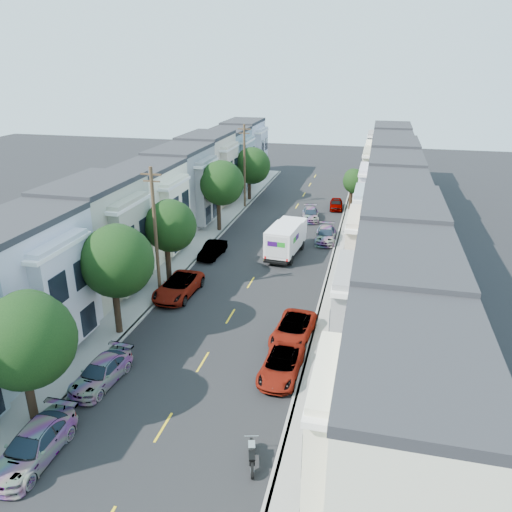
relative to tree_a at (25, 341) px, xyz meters
The scene contains 28 objects.
ground 15.23m from the tree_a, 64.19° to the left, with size 160.00×160.00×0.00m, color black.
road_slab 29.12m from the tree_a, 77.33° to the left, with size 12.00×70.00×0.02m, color black.
curb_left 28.42m from the tree_a, 89.49° to the left, with size 0.30×70.00×0.15m, color gray.
curb_right 30.98m from the tree_a, 66.22° to the left, with size 0.30×70.00×0.15m, color gray.
sidewalk_left 28.43m from the tree_a, 92.14° to the left, with size 2.60×70.00×0.15m, color gray.
sidewalk_right 31.52m from the tree_a, 64.03° to the left, with size 2.60×70.00×0.15m, color gray.
centerline 29.12m from the tree_a, 77.33° to the left, with size 0.12×70.00×0.01m, color gold.
townhouse_row_left 28.84m from the tree_a, 99.81° to the left, with size 5.00×70.00×8.50m, color #82969D.
townhouse_row_right 33.36m from the tree_a, 58.09° to the left, with size 5.00×70.00×8.50m, color #82969D.
tree_a is the anchor object (origin of this frame).
tree_b 9.01m from the tree_a, 90.00° to the left, with size 4.70×4.70×7.64m.
tree_c 17.59m from the tree_a, 90.00° to the left, with size 4.18×4.18×7.03m.
tree_d 31.35m from the tree_a, 90.00° to the left, with size 4.70×4.70×7.64m.
tree_e 44.54m from the tree_a, 90.00° to the left, with size 4.70×4.70×6.92m.
tree_far_r 44.78m from the tree_a, 72.86° to the left, with size 2.96×2.96×5.11m.
utility_pole_near 15.04m from the tree_a, 89.99° to the left, with size 1.60×0.26×10.00m.
utility_pole_far 41.03m from the tree_a, 90.00° to the left, with size 1.60×0.26×10.00m.
fedex_truck 27.28m from the tree_a, 72.93° to the left, with size 2.46×6.38×3.06m.
lead_sedan 38.90m from the tree_a, 76.99° to the left, with size 1.83×4.35×1.31m, color black.
parked_left_a 4.81m from the tree_a, 58.66° to the right, with size 2.06×4.91×1.47m, color black.
parked_left_b 5.66m from the tree_a, 69.25° to the left, with size 1.89×4.49×1.35m, color black.
parked_left_c 15.94m from the tree_a, 84.79° to the left, with size 2.54×5.51×1.53m, color gray.
parked_left_d 24.29m from the tree_a, 86.64° to the left, with size 1.46×4.14×1.38m, color black.
parked_right_a 13.72m from the tree_a, 31.25° to the left, with size 2.18×4.73×1.31m, color #525860.
parked_right_b 16.19m from the tree_a, 44.43° to the left, with size 2.35×5.09×1.41m, color silver.
parked_right_c 32.92m from the tree_a, 69.95° to the left, with size 1.97×4.68×1.40m, color black.
parked_right_d 44.45m from the tree_a, 75.34° to the left, with size 1.55×4.06×1.32m, color black.
motorcycle 11.99m from the tree_a, ahead, with size 0.31×2.25×0.89m.
Camera 1 is at (9.24, -30.47, 17.16)m, focal length 35.00 mm.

